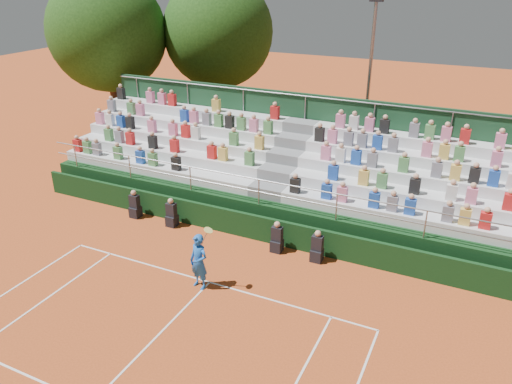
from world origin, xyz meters
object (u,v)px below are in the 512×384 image
at_px(tennis_player, 199,262).
at_px(tree_east, 218,32).
at_px(floodlight_mast, 370,72).
at_px(tree_west, 107,32).

relative_size(tennis_player, tree_east, 0.24).
relative_size(tennis_player, floodlight_mast, 0.27).
bearing_deg(floodlight_mast, tennis_player, -98.98).
distance_m(tennis_player, tree_west, 17.24).
xyz_separation_m(tree_east, floodlight_mast, (9.28, -1.98, -1.14)).
distance_m(tree_west, tree_east, 6.09).
bearing_deg(tree_west, tree_east, 35.41).
relative_size(tree_west, floodlight_mast, 1.12).
relative_size(tennis_player, tree_west, 0.24).
distance_m(tree_west, floodlight_mast, 14.38).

